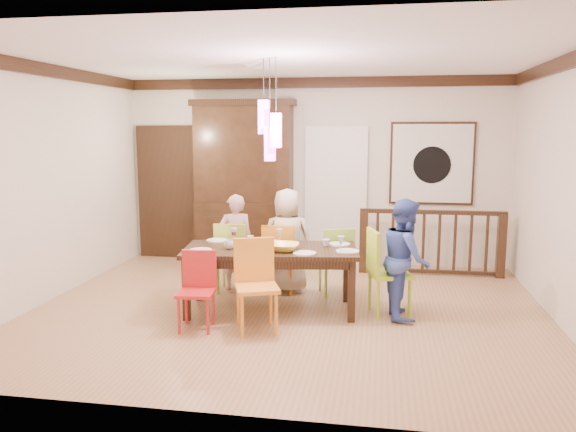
% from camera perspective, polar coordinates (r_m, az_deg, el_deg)
% --- Properties ---
extents(floor, '(6.00, 6.00, 0.00)m').
position_cam_1_polar(floor, '(6.72, -0.02, -9.52)').
color(floor, '#A2734E').
rests_on(floor, ground).
extents(ceiling, '(6.00, 6.00, 0.00)m').
position_cam_1_polar(ceiling, '(6.43, -0.02, 15.83)').
color(ceiling, white).
rests_on(ceiling, wall_back).
extents(wall_back, '(6.00, 0.00, 6.00)m').
position_cam_1_polar(wall_back, '(8.88, 2.66, 4.52)').
color(wall_back, beige).
rests_on(wall_back, floor).
extents(wall_left, '(0.00, 5.00, 5.00)m').
position_cam_1_polar(wall_left, '(7.52, -23.23, 3.03)').
color(wall_left, beige).
rests_on(wall_left, floor).
extents(wall_right, '(0.00, 5.00, 5.00)m').
position_cam_1_polar(wall_right, '(6.62, 26.55, 2.12)').
color(wall_right, beige).
rests_on(wall_right, floor).
extents(crown_molding, '(6.00, 5.00, 0.16)m').
position_cam_1_polar(crown_molding, '(6.42, -0.02, 15.12)').
color(crown_molding, black).
rests_on(crown_molding, wall_back).
extents(panel_door, '(1.04, 0.07, 2.24)m').
position_cam_1_polar(panel_door, '(9.46, -11.99, 2.16)').
color(panel_door, black).
rests_on(panel_door, wall_back).
extents(white_doorway, '(0.97, 0.05, 2.22)m').
position_cam_1_polar(white_doorway, '(8.85, 4.87, 1.88)').
color(white_doorway, silver).
rests_on(white_doorway, wall_back).
extents(painting, '(1.25, 0.06, 1.25)m').
position_cam_1_polar(painting, '(8.80, 14.40, 5.18)').
color(painting, black).
rests_on(painting, wall_back).
extents(pendant_cluster, '(0.27, 0.21, 1.14)m').
position_cam_1_polar(pendant_cluster, '(6.38, -1.85, 8.73)').
color(pendant_cluster, '#E845BA').
rests_on(pendant_cluster, ceiling).
extents(dining_table, '(2.09, 1.16, 0.75)m').
position_cam_1_polar(dining_table, '(6.54, -1.78, -4.03)').
color(dining_table, black).
rests_on(dining_table, floor).
extents(chair_far_left, '(0.44, 0.44, 0.93)m').
position_cam_1_polar(chair_far_left, '(7.39, -5.58, -3.61)').
color(chair_far_left, '#ABC73C').
rests_on(chair_far_left, floor).
extents(chair_far_mid, '(0.42, 0.42, 0.91)m').
position_cam_1_polar(chair_far_mid, '(7.34, -0.82, -3.74)').
color(chair_far_mid, orange).
rests_on(chair_far_mid, floor).
extents(chair_far_right, '(0.51, 0.51, 0.89)m').
position_cam_1_polar(chair_far_right, '(7.23, 4.85, -4.04)').
color(chair_far_right, '#86B637').
rests_on(chair_far_right, floor).
extents(chair_near_left, '(0.41, 0.41, 0.83)m').
position_cam_1_polar(chair_near_left, '(6.05, -9.32, -7.05)').
color(chair_near_left, red).
rests_on(chair_near_left, floor).
extents(chair_near_mid, '(0.56, 0.56, 0.97)m').
position_cam_1_polar(chair_near_mid, '(5.92, -3.20, -6.50)').
color(chair_near_mid, orange).
rests_on(chair_near_mid, floor).
extents(chair_end_right, '(0.55, 0.55, 0.99)m').
position_cam_1_polar(chair_end_right, '(6.52, 10.32, -5.06)').
color(chair_end_right, '#A3CC26').
rests_on(chair_end_right, floor).
extents(china_hutch, '(1.63, 0.46, 2.57)m').
position_cam_1_polar(china_hutch, '(8.89, -4.49, 3.44)').
color(china_hutch, black).
rests_on(china_hutch, floor).
extents(balustrade, '(2.07, 0.12, 0.96)m').
position_cam_1_polar(balustrade, '(8.43, 14.34, -2.51)').
color(balustrade, black).
rests_on(balustrade, floor).
extents(person_far_left, '(0.54, 0.45, 1.28)m').
position_cam_1_polar(person_far_left, '(7.45, -5.34, -2.66)').
color(person_far_left, '#D6A4A3').
rests_on(person_far_left, floor).
extents(person_far_mid, '(0.74, 0.56, 1.37)m').
position_cam_1_polar(person_far_mid, '(7.29, -0.08, -2.52)').
color(person_far_mid, '#BDA88F').
rests_on(person_far_mid, floor).
extents(person_end_right, '(0.59, 0.72, 1.35)m').
position_cam_1_polar(person_end_right, '(6.46, 11.84, -4.23)').
color(person_end_right, '#3D56AB').
rests_on(person_end_right, floor).
extents(serving_bowl, '(0.35, 0.35, 0.08)m').
position_cam_1_polar(serving_bowl, '(6.37, -0.43, -3.17)').
color(serving_bowl, yellow).
rests_on(serving_bowl, dining_table).
extents(small_bowl, '(0.24, 0.24, 0.07)m').
position_cam_1_polar(small_bowl, '(6.56, -3.21, -2.90)').
color(small_bowl, white).
rests_on(small_bowl, dining_table).
extents(cup_left, '(0.16, 0.16, 0.10)m').
position_cam_1_polar(cup_left, '(6.50, -5.96, -2.90)').
color(cup_left, silver).
rests_on(cup_left, dining_table).
extents(cup_right, '(0.10, 0.10, 0.08)m').
position_cam_1_polar(cup_right, '(6.63, 3.88, -2.71)').
color(cup_right, silver).
rests_on(cup_right, dining_table).
extents(plate_far_left, '(0.26, 0.26, 0.01)m').
position_cam_1_polar(plate_far_left, '(6.99, -7.22, -2.46)').
color(plate_far_left, white).
rests_on(plate_far_left, dining_table).
extents(plate_far_mid, '(0.26, 0.26, 0.01)m').
position_cam_1_polar(plate_far_mid, '(6.79, -1.42, -2.71)').
color(plate_far_mid, white).
rests_on(plate_far_mid, dining_table).
extents(plate_far_right, '(0.26, 0.26, 0.01)m').
position_cam_1_polar(plate_far_right, '(6.73, 5.25, -2.86)').
color(plate_far_right, white).
rests_on(plate_far_right, dining_table).
extents(plate_near_left, '(0.26, 0.26, 0.01)m').
position_cam_1_polar(plate_near_left, '(6.44, -8.88, -3.45)').
color(plate_near_left, white).
rests_on(plate_near_left, dining_table).
extents(plate_near_mid, '(0.26, 0.26, 0.01)m').
position_cam_1_polar(plate_near_mid, '(6.22, 1.69, -3.80)').
color(plate_near_mid, white).
rests_on(plate_near_mid, dining_table).
extents(plate_end_right, '(0.26, 0.26, 0.01)m').
position_cam_1_polar(plate_end_right, '(6.35, 6.06, -3.57)').
color(plate_end_right, white).
rests_on(plate_end_right, dining_table).
extents(wine_glass_a, '(0.08, 0.08, 0.19)m').
position_cam_1_polar(wine_glass_a, '(6.78, -5.52, -2.02)').
color(wine_glass_a, '#590C19').
rests_on(wine_glass_a, dining_table).
extents(wine_glass_b, '(0.08, 0.08, 0.19)m').
position_cam_1_polar(wine_glass_b, '(6.69, -0.86, -2.13)').
color(wine_glass_b, silver).
rests_on(wine_glass_b, dining_table).
extents(wine_glass_c, '(0.08, 0.08, 0.19)m').
position_cam_1_polar(wine_glass_c, '(6.28, -3.83, -2.88)').
color(wine_glass_c, '#590C19').
rests_on(wine_glass_c, dining_table).
extents(wine_glass_d, '(0.08, 0.08, 0.19)m').
position_cam_1_polar(wine_glass_d, '(6.27, 5.40, -2.90)').
color(wine_glass_d, silver).
rests_on(wine_glass_d, dining_table).
extents(napkin, '(0.18, 0.14, 0.01)m').
position_cam_1_polar(napkin, '(6.26, -3.03, -3.72)').
color(napkin, '#D83359').
rests_on(napkin, dining_table).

